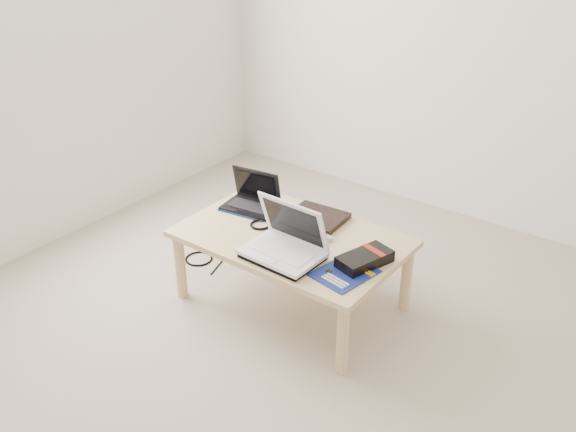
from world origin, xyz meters
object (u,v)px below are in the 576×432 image
Objects in this scene: white_laptop at (286,242)px; gpu_box at (365,259)px; netbook at (252,200)px; coffee_table at (292,244)px.

gpu_box is at bearing 24.54° from white_laptop.
netbook is 0.82× the size of white_laptop.
netbook is (-0.36, 0.12, 0.09)m from coffee_table.
netbook is at bearing 160.72° from coffee_table.
white_laptop reaches higher than coffee_table.
netbook reaches higher than coffee_table.
white_laptop reaches higher than netbook.
coffee_table is 2.94× the size of white_laptop.
gpu_box reaches higher than coffee_table.
netbook is 1.06× the size of gpu_box.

